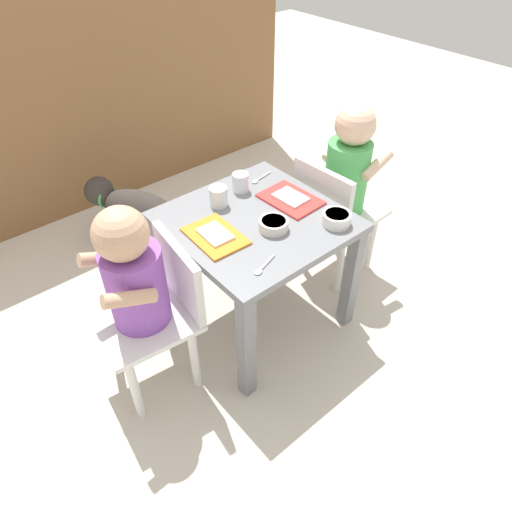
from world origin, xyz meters
name	(u,v)px	position (x,y,z in m)	size (l,w,h in m)	color
ground_plane	(256,314)	(0.00, 0.00, 0.00)	(7.00, 7.00, 0.00)	beige
kitchen_cabinet_back	(86,93)	(0.00, 1.25, 0.50)	(2.13, 0.31, 1.00)	brown
dining_table	(256,239)	(0.00, 0.00, 0.37)	(0.54, 0.53, 0.46)	slate
seated_child_left	(140,283)	(-0.43, 0.00, 0.44)	(0.31, 0.31, 0.69)	silver
seated_child_right	(345,176)	(0.43, 0.00, 0.45)	(0.29, 0.29, 0.72)	silver
dog	(133,208)	(-0.12, 0.67, 0.20)	(0.31, 0.45, 0.30)	#332D28
food_tray_left	(215,236)	(-0.16, 0.01, 0.46)	(0.14, 0.20, 0.02)	orange
food_tray_right	(290,199)	(0.16, 0.01, 0.46)	(0.15, 0.21, 0.02)	red
water_cup_left	(241,183)	(0.07, 0.16, 0.48)	(0.06, 0.06, 0.07)	white
water_cup_right	(219,198)	(-0.05, 0.14, 0.48)	(0.06, 0.06, 0.07)	white
cereal_bowl_left_side	(336,218)	(0.18, -0.19, 0.48)	(0.09, 0.09, 0.04)	white
veggie_bowl_near	(274,224)	(0.01, -0.08, 0.47)	(0.09, 0.09, 0.03)	silver
spoon_by_left_tray	(259,179)	(0.17, 0.18, 0.46)	(0.10, 0.03, 0.01)	silver
spoon_by_right_tray	(263,267)	(-0.14, -0.20, 0.46)	(0.10, 0.04, 0.01)	silver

